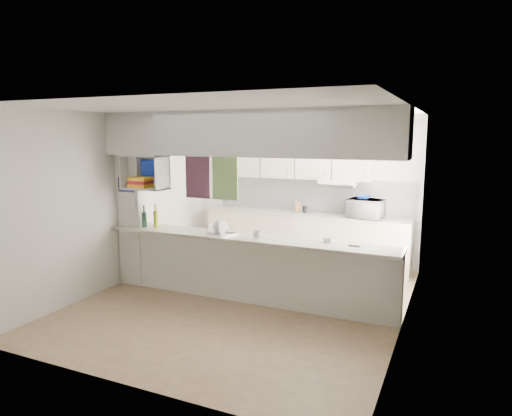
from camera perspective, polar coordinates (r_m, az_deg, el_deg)
The scene contains 16 objects.
floor at distance 6.48m, azimuth -1.47°, elevation -11.51°, with size 4.80×4.80×0.00m, color #8B6B50.
ceiling at distance 6.07m, azimuth -1.57°, elevation 12.11°, with size 4.80×4.80×0.00m, color white.
wall_back at distance 8.35m, azimuth 5.64°, elevation 2.31°, with size 4.20×4.20×0.00m, color silver.
wall_left at distance 7.29m, azimuth -16.56°, elevation 0.99°, with size 4.80×4.80×0.00m, color silver.
wall_right at distance 5.58m, azimuth 18.33°, elevation -1.49°, with size 4.80×4.80×0.00m, color silver.
servery_partition at distance 6.17m, azimuth -2.98°, elevation 3.31°, with size 4.20×0.50×2.60m.
cubby_shelf at distance 6.87m, azimuth -13.67°, elevation 4.08°, with size 0.65×0.35×0.50m.
kitchen_run at distance 8.12m, azimuth 6.07°, elevation -1.27°, with size 3.60×0.63×2.24m.
microwave at distance 7.77m, azimuth 13.56°, elevation -0.07°, with size 0.57×0.38×0.31m, color white.
bowl at distance 7.73m, azimuth 13.27°, elevation 1.28°, with size 0.23×0.23×0.06m, color navy.
dish_rack at distance 6.37m, azimuth -4.27°, elevation -2.56°, with size 0.42×0.37×0.19m.
cup at distance 6.04m, azimuth 0.22°, elevation -3.29°, with size 0.13×0.13×0.10m, color white.
wine_bottles at distance 6.98m, azimuth -13.08°, elevation -1.31°, with size 0.22×0.15×0.35m.
plastic_tubs at distance 5.92m, azimuth 9.27°, elevation -4.02°, with size 0.48×0.17×0.06m.
utensil_jar at distance 8.11m, azimuth 6.14°, elevation -0.17°, with size 0.09×0.09×0.12m, color black.
knife_block at distance 8.18m, azimuth 5.26°, elevation 0.12°, with size 0.09×0.07×0.18m, color brown.
Camera 1 is at (2.63, -5.46, 2.28)m, focal length 32.00 mm.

